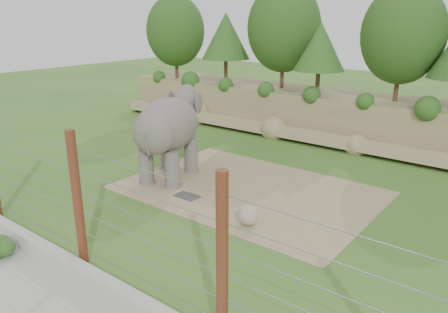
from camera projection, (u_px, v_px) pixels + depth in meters
The scene contains 8 objects.
ground at pixel (190, 212), 15.86m from camera, with size 90.00×90.00×0.00m, color #396925.
back_embankment at pixel (352, 70), 23.80m from camera, with size 30.00×5.52×8.77m.
dirt_patch at pixel (249, 190), 17.81m from camera, with size 10.00×7.00×0.02m, color #99805A.
drain_grate at pixel (187, 196), 17.14m from camera, with size 1.00×0.60×0.03m, color #262628.
elephant at pixel (169, 137), 18.61m from camera, with size 1.96×4.56×3.69m, color #645E59, non-canonical shape.
stone_ball at pixel (248, 215), 14.75m from camera, with size 0.70×0.70×0.70m, color gray.
retaining_wall at pixel (68, 265), 12.02m from camera, with size 26.00×0.35×0.50m, color #A5A29A.
barrier_fence at pixel (78, 201), 11.86m from camera, with size 20.26×0.26×4.00m.
Camera 1 is at (9.83, -10.66, 6.83)m, focal length 35.00 mm.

